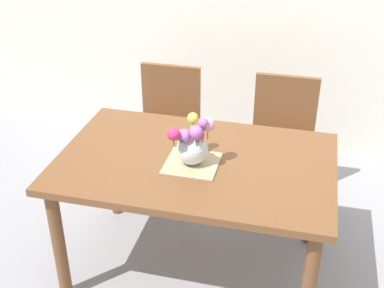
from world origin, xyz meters
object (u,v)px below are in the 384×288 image
chair_left (167,121)px  flower_vase (192,143)px  chair_right (282,135)px  dining_table (195,174)px

chair_left → flower_vase: flower_vase is taller
chair_right → flower_vase: bearing=65.0°
chair_left → flower_vase: bearing=114.6°
chair_left → dining_table: bearing=116.3°
flower_vase → chair_left: bearing=114.6°
chair_left → flower_vase: (0.40, -0.87, 0.36)m
dining_table → chair_left: chair_left is taller
dining_table → chair_right: size_ratio=1.63×
dining_table → flower_vase: (-0.00, -0.06, 0.22)m
chair_right → flower_vase: flower_vase is taller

